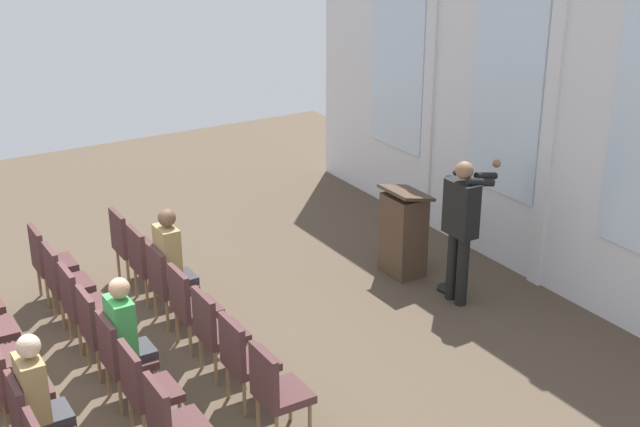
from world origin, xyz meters
The scene contains 24 objects.
ground_plane centered at (0.00, 0.00, 0.00)m, with size 15.46×15.46×0.00m, color brown.
rear_partition centered at (0.04, 5.94, 2.10)m, with size 8.47×0.14×4.14m.
speaker centered at (0.64, 4.74, 1.02)m, with size 0.50×0.69×1.76m.
mic_stand centered at (0.36, 4.84, 0.34)m, with size 0.28×0.28×1.55m.
lectern centered at (-0.32, 4.64, 0.55)m, with size 0.60×0.48×1.16m.
chair_r0_c0 centered at (-1.90, 1.59, 0.53)m, with size 0.46×0.44×0.94m.
chair_r0_c1 centered at (-1.27, 1.59, 0.53)m, with size 0.46×0.44×0.94m.
chair_r0_c2 centered at (-0.63, 1.59, 0.53)m, with size 0.46×0.44×0.94m.
audience_r0_c2 centered at (-0.63, 1.67, 0.76)m, with size 0.36×0.39×1.38m.
chair_r0_c3 centered at (0.00, 1.59, 0.53)m, with size 0.46×0.44×0.94m.
chair_r0_c4 centered at (0.63, 1.59, 0.53)m, with size 0.46×0.44×0.94m.
chair_r0_c5 centered at (1.27, 1.59, 0.53)m, with size 0.46×0.44×0.94m.
chair_r0_c6 centered at (1.90, 1.59, 0.53)m, with size 0.46×0.44×0.94m.
chair_r1_c0 centered at (-1.90, 0.61, 0.53)m, with size 0.46×0.44×0.94m.
chair_r1_c1 centered at (-1.27, 0.61, 0.53)m, with size 0.46×0.44×0.94m.
chair_r1_c2 centered at (-0.63, 0.61, 0.53)m, with size 0.46×0.44×0.94m.
chair_r1_c3 centered at (0.00, 0.61, 0.53)m, with size 0.46×0.44×0.94m.
chair_r1_c4 centered at (0.63, 0.61, 0.53)m, with size 0.46×0.44×0.94m.
audience_r1_c4 centered at (0.63, 0.69, 0.73)m, with size 0.36×0.39×1.32m.
chair_r1_c5 centered at (1.27, 0.61, 0.53)m, with size 0.46×0.44×0.94m.
chair_r1_c6 centered at (1.90, 0.61, 0.53)m, with size 0.46×0.44×0.94m.
chair_r2_c4 centered at (0.63, -0.38, 0.53)m, with size 0.46×0.44×0.94m.
chair_r2_c5 centered at (1.27, -0.38, 0.53)m, with size 0.46×0.44×0.94m.
audience_r2_c5 centered at (1.27, -0.30, 0.74)m, with size 0.36×0.39×1.33m.
Camera 1 is at (7.81, -1.53, 4.87)m, focal length 49.29 mm.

